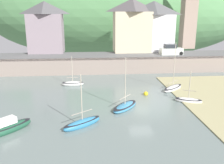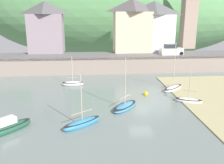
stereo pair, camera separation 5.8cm
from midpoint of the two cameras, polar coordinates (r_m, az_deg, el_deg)
The scene contains 15 objects.
ground at distance 18.71m, azimuth 17.39°, elevation -16.40°, with size 48.00×41.00×0.61m.
quay_seawall at distance 42.81m, azimuth 2.25°, elevation 4.10°, with size 48.00×9.40×2.40m.
hillside_backdrop at distance 79.92m, azimuth 2.12°, elevation 14.92°, with size 80.00×44.00×25.68m.
waterfront_building_left at distance 50.12m, azimuth -14.95°, elevation 12.15°, with size 6.80×4.53×9.63m.
waterfront_building_centre at distance 50.06m, azimuth 4.70°, elevation 12.91°, with size 7.39×5.56×10.18m.
waterfront_building_right at distance 50.94m, azimuth 9.52°, elevation 12.56°, with size 8.11×4.48×9.74m.
church_with_spire at distance 57.38m, azimuth 17.44°, elevation 15.94°, with size 3.00×3.00×16.51m.
sailboat_blue_trim at distance 26.65m, azimuth 3.05°, elevation -5.61°, with size 3.61×4.00×5.62m.
sailboat_white_hull at distance 33.93m, azimuth 13.88°, elevation -1.34°, with size 3.77×3.61×6.43m.
sailboat_far_left at distance 23.36m, azimuth -22.95°, elevation -9.70°, with size 4.03×4.05×1.48m.
motorboat_with_cabin at distance 22.77m, azimuth -6.80°, elevation -9.38°, with size 3.69×3.08×5.01m.
sailboat_nearest_shore at distance 35.44m, azimuth -8.94°, elevation -0.34°, with size 3.04×1.16×4.30m.
sailboat_tall_mast at distance 29.76m, azimuth 17.22°, elevation -4.03°, with size 3.19×2.24×3.79m.
parked_car_near_slipway at distance 47.71m, azimuth 13.49°, elevation 7.12°, with size 4.18×1.89×1.95m.
mooring_buoy at distance 31.16m, azimuth 7.83°, elevation -2.68°, with size 0.57×0.57×0.57m.
Camera 2 is at (-5.20, -24.13, 9.84)m, focal length 39.78 mm.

